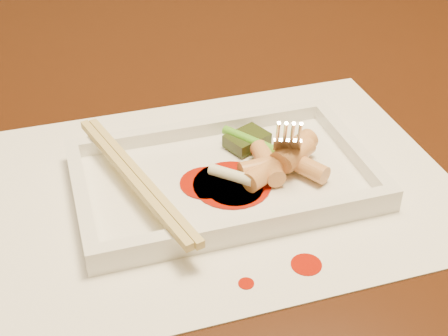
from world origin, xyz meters
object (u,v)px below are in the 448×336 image
object	(u,v)px
table	(245,154)
plate_base	(224,181)
fork	(295,82)
chopstick_a	(130,178)
placemat	(224,185)

from	to	relation	value
table	plate_base	xyz separation A→B (m)	(-0.08, -0.18, 0.11)
plate_base	fork	distance (m)	0.11
chopstick_a	plate_base	bearing A→B (deg)	0.00
placemat	plate_base	bearing A→B (deg)	0.00
placemat	fork	distance (m)	0.11
table	plate_base	size ratio (longest dim) A/B	5.38
table	fork	world-z (taller)	fork
placemat	chopstick_a	world-z (taller)	chopstick_a
plate_base	fork	xyz separation A→B (m)	(0.07, 0.02, 0.08)
plate_base	chopstick_a	size ratio (longest dim) A/B	1.29
table	fork	bearing A→B (deg)	-94.60
chopstick_a	fork	distance (m)	0.16
placemat	chopstick_a	bearing A→B (deg)	180.00
placemat	plate_base	world-z (taller)	plate_base
placemat	table	bearing A→B (deg)	65.22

